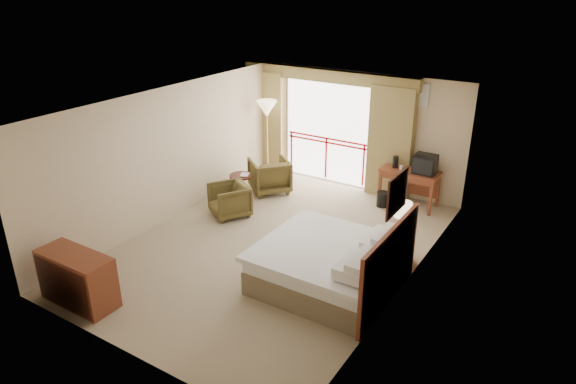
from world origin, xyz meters
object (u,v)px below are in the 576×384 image
Objects in this scene: bed at (332,265)px; wastebasket at (383,199)px; armchair_far at (270,191)px; armchair_near at (230,215)px; desk at (411,178)px; tv at (425,164)px; table_lamp at (403,210)px; nightstand at (398,247)px; side_table at (241,182)px; dresser at (77,279)px; floor_lamp at (267,112)px.

wastebasket is at bearing 98.38° from bed.
armchair_near is at bearing 39.69° from armchair_far.
tv is at bearing -7.15° from desk.
tv is (0.30, -0.06, 0.38)m from desk.
table_lamp is 4.04m from armchair_far.
nightstand is 4.06m from side_table.
bed is at bearing -84.99° from desk.
armchair_near is (-3.27, -2.47, -1.01)m from tv.
nightstand is 2.32m from wastebasket.
tv reaches higher than table_lamp.
tv is at bearing 145.14° from armchair_far.
armchair_far is 0.69× the size of dresser.
nightstand is 4.96m from floor_lamp.
nightstand is (0.64, 1.30, -0.10)m from bed.
floor_lamp is (-0.57, 0.76, 1.65)m from armchair_far.
dresser is (0.56, -5.95, -1.23)m from floor_lamp.
tv is 4.01m from side_table.
wastebasket is (-0.74, -0.34, -0.84)m from tv.
tv is at bearing 24.93° from wastebasket.
bed is 3.72m from tv.
desk is at bearing 106.12° from table_lamp.
bed is 2.81× the size of armchair_near.
nightstand is at bearing -69.91° from desk.
bed is 6.48× the size of wastebasket.
table_lamp is 4.09m from side_table.
desk is at bearing 159.00° from tv.
armchair_far is 1.55× the size of side_table.
bed is 3.73m from desk.
desk is 0.64× the size of floor_lamp.
bed is 3.83× the size of side_table.
desk is at bearing 69.05° from dresser.
armchair_far is 1.90m from floor_lamp.
bed reaches higher than nightstand.
table_lamp is at bearing -26.49° from floor_lamp.
desk reaches higher than armchair_far.
wastebasket is 0.38× the size of armchair_far.
table_lamp is at bearing 93.55° from nightstand.
side_table is at bearing -155.80° from wastebasket.
nightstand is at bearing -10.40° from side_table.
armchair_far is (-3.68, 1.41, -0.28)m from nightstand.
tv reaches higher than dresser.
tv is at bearing 68.67° from armchair_near.
table_lamp is 0.28× the size of floor_lamp.
nightstand is 2.54m from desk.
tv is 0.24× the size of floor_lamp.
bed is 3.36m from wastebasket.
bed is 4.68× the size of tv.
floor_lamp is at bearing 173.32° from tv.
table_lamp is 0.63× the size of armchair_far.
table_lamp is 4.80m from floor_lamp.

